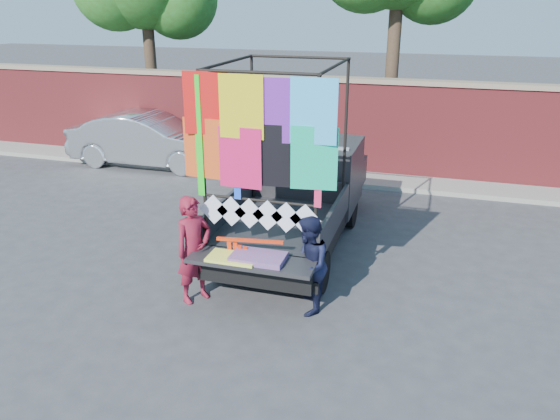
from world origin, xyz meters
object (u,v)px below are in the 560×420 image
(sedan, at_px, (149,140))
(woman, at_px, (194,250))
(pickup_truck, at_px, (304,192))
(man, at_px, (308,265))

(sedan, xyz_separation_m, woman, (4.52, -6.65, 0.11))
(woman, bearing_deg, pickup_truck, 13.47)
(pickup_truck, height_order, sedan, pickup_truck)
(pickup_truck, distance_m, man, 3.02)
(pickup_truck, bearing_deg, man, -74.39)
(pickup_truck, bearing_deg, woman, -107.78)
(pickup_truck, height_order, man, pickup_truck)
(man, bearing_deg, pickup_truck, -178.45)
(sedan, bearing_deg, pickup_truck, -123.53)
(pickup_truck, distance_m, sedan, 6.57)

